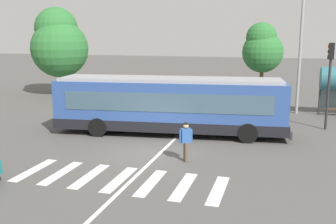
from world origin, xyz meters
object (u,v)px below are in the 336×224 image
object	(u,v)px
parked_car_blue	(179,89)
traffic_light_far_corner	(330,72)
background_tree_right	(262,48)
city_transit_bus	(170,105)
parked_car_teal	(241,91)
twin_arm_street_lamp	(302,23)
background_tree_left	(59,43)
pedestrian_crossing_street	(186,140)
parked_car_white	(211,91)

from	to	relation	value
parked_car_blue	traffic_light_far_corner	world-z (taller)	traffic_light_far_corner
background_tree_right	parked_car_blue	bearing A→B (deg)	-135.99
city_transit_bus	parked_car_teal	xyz separation A→B (m)	(2.57, 12.39, -0.82)
twin_arm_street_lamp	background_tree_right	bearing A→B (deg)	106.36
parked_car_teal	parked_car_blue	bearing A→B (deg)	-174.49
background_tree_left	pedestrian_crossing_street	bearing A→B (deg)	-45.00
traffic_light_far_corner	background_tree_right	bearing A→B (deg)	106.90
traffic_light_far_corner	background_tree_left	xyz separation A→B (m)	(-21.59, 7.46, 1.34)
city_transit_bus	pedestrian_crossing_street	distance (m)	4.85
parked_car_teal	background_tree_right	distance (m)	6.69
traffic_light_far_corner	background_tree_left	world-z (taller)	background_tree_left
background_tree_right	parked_car_teal	bearing A→B (deg)	-102.42
pedestrian_crossing_street	twin_arm_street_lamp	bearing A→B (deg)	68.50
parked_car_white	twin_arm_street_lamp	xyz separation A→B (m)	(6.66, -3.98, 5.30)
parked_car_white	twin_arm_street_lamp	bearing A→B (deg)	-30.84
traffic_light_far_corner	parked_car_teal	bearing A→B (deg)	122.48
parked_car_blue	background_tree_right	distance (m)	9.47
parked_car_white	twin_arm_street_lamp	size ratio (longest dim) A/B	0.47
background_tree_left	background_tree_right	size ratio (longest dim) A/B	1.19
twin_arm_street_lamp	background_tree_left	bearing A→B (deg)	171.44
parked_car_blue	traffic_light_far_corner	xyz separation A→B (m)	(10.81, -8.43, 2.50)
city_transit_bus	pedestrian_crossing_street	xyz separation A→B (m)	(1.97, -4.39, -0.62)
city_transit_bus	background_tree_left	xyz separation A→B (m)	(-13.34, 10.91, 3.02)
parked_car_white	background_tree_left	size ratio (longest dim) A/B	0.60
parked_car_blue	parked_car_teal	size ratio (longest dim) A/B	1.02
pedestrian_crossing_street	parked_car_white	xyz separation A→B (m)	(-1.82, 16.25, -0.20)
parked_car_teal	traffic_light_far_corner	world-z (taller)	traffic_light_far_corner
parked_car_blue	background_tree_right	bearing A→B (deg)	44.01
twin_arm_street_lamp	background_tree_right	distance (m)	10.78
city_transit_bus	background_tree_left	size ratio (longest dim) A/B	1.64
pedestrian_crossing_street	background_tree_right	xyz separation A→B (m)	(1.85, 22.44, 3.12)
city_transit_bus	twin_arm_street_lamp	bearing A→B (deg)	49.20
city_transit_bus	parked_car_white	world-z (taller)	city_transit_bus
pedestrian_crossing_street	background_tree_right	distance (m)	22.74
pedestrian_crossing_street	background_tree_left	xyz separation A→B (m)	(-15.31, 15.30, 3.64)
twin_arm_street_lamp	parked_car_blue	bearing A→B (deg)	156.82
city_transit_bus	pedestrian_crossing_street	world-z (taller)	city_transit_bus
parked_car_blue	twin_arm_street_lamp	distance (m)	11.48
parked_car_blue	parked_car_white	distance (m)	2.71
parked_car_white	traffic_light_far_corner	world-z (taller)	traffic_light_far_corner
parked_car_white	parked_car_blue	bearing A→B (deg)	179.28
parked_car_blue	twin_arm_street_lamp	bearing A→B (deg)	-23.18
parked_car_teal	background_tree_left	size ratio (longest dim) A/B	0.59
parked_car_teal	twin_arm_street_lamp	xyz separation A→B (m)	(4.23, -4.50, 5.30)
traffic_light_far_corner	background_tree_left	bearing A→B (deg)	160.95
pedestrian_crossing_street	parked_car_blue	size ratio (longest dim) A/B	0.37
pedestrian_crossing_street	background_tree_left	size ratio (longest dim) A/B	0.22
background_tree_right	background_tree_left	bearing A→B (deg)	-157.40
pedestrian_crossing_street	parked_car_white	distance (m)	16.35
background_tree_right	twin_arm_street_lamp	bearing A→B (deg)	-73.64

